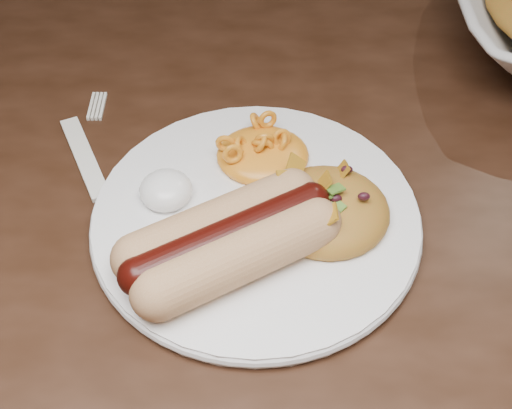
{
  "coord_description": "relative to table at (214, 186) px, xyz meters",
  "views": [
    {
      "loc": [
        0.04,
        -0.47,
        1.16
      ],
      "look_at": [
        0.04,
        -0.13,
        0.77
      ],
      "focal_mm": 50.0,
      "sensor_mm": 36.0,
      "label": 1
    }
  ],
  "objects": [
    {
      "name": "plate",
      "position": [
        0.04,
        -0.13,
        0.1
      ],
      "size": [
        0.3,
        0.3,
        0.01
      ],
      "primitive_type": "cylinder",
      "rotation": [
        0.0,
        0.0,
        -0.25
      ],
      "color": "white",
      "rests_on": "table"
    },
    {
      "name": "sour_cream",
      "position": [
        -0.03,
        -0.11,
        0.12
      ],
      "size": [
        0.05,
        0.05,
        0.02
      ],
      "primitive_type": "ellipsoid",
      "rotation": [
        0.0,
        0.0,
        -0.16
      ],
      "color": "white",
      "rests_on": "plate"
    },
    {
      "name": "table",
      "position": [
        0.0,
        0.0,
        0.0
      ],
      "size": [
        1.6,
        0.9,
        0.75
      ],
      "color": "#382015",
      "rests_on": "floor"
    },
    {
      "name": "taco_salad",
      "position": [
        0.09,
        -0.13,
        0.12
      ],
      "size": [
        0.09,
        0.09,
        0.04
      ],
      "rotation": [
        0.0,
        0.0,
        -0.42
      ],
      "color": "red",
      "rests_on": "plate"
    },
    {
      "name": "fork",
      "position": [
        -0.1,
        -0.06,
        0.09
      ],
      "size": [
        0.08,
        0.14,
        0.0
      ],
      "primitive_type": "cube",
      "rotation": [
        0.0,
        0.0,
        0.43
      ],
      "color": "white",
      "rests_on": "table"
    },
    {
      "name": "hotdog",
      "position": [
        0.02,
        -0.17,
        0.12
      ],
      "size": [
        0.13,
        0.12,
        0.04
      ],
      "rotation": [
        0.0,
        0.0,
        0.52
      ],
      "color": "tan",
      "rests_on": "plate"
    },
    {
      "name": "mac_and_cheese",
      "position": [
        0.05,
        -0.07,
        0.12
      ],
      "size": [
        0.09,
        0.08,
        0.03
      ],
      "primitive_type": "ellipsoid",
      "rotation": [
        0.0,
        0.0,
        0.19
      ],
      "color": "orange",
      "rests_on": "plate"
    }
  ]
}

